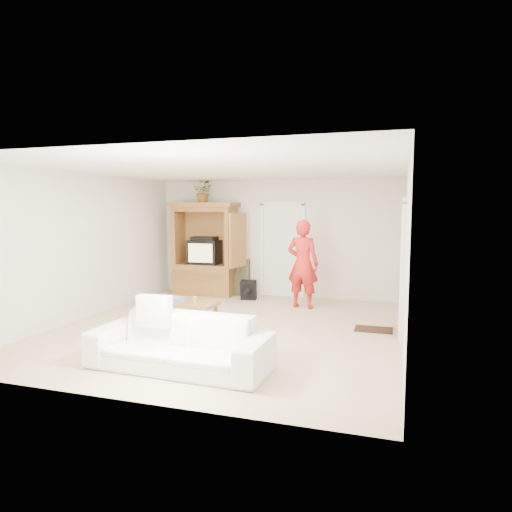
% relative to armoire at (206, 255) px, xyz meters
% --- Properties ---
extents(floor, '(6.00, 6.00, 0.00)m').
position_rel_armoire_xyz_m(floor, '(1.58, -2.66, -0.91)').
color(floor, tan).
rests_on(floor, ground).
extents(ceiling, '(6.00, 6.00, 0.00)m').
position_rel_armoire_xyz_m(ceiling, '(1.58, -2.66, 1.69)').
color(ceiling, white).
rests_on(ceiling, floor).
extents(wall_back, '(5.50, 0.00, 5.50)m').
position_rel_armoire_xyz_m(wall_back, '(1.58, 0.34, 0.39)').
color(wall_back, silver).
rests_on(wall_back, floor).
extents(wall_front, '(5.50, 0.00, 5.50)m').
position_rel_armoire_xyz_m(wall_front, '(1.58, -5.66, 0.39)').
color(wall_front, silver).
rests_on(wall_front, floor).
extents(wall_left, '(0.00, 6.00, 6.00)m').
position_rel_armoire_xyz_m(wall_left, '(-1.17, -2.66, 0.39)').
color(wall_left, silver).
rests_on(wall_left, floor).
extents(wall_right, '(0.00, 6.00, 6.00)m').
position_rel_armoire_xyz_m(wall_right, '(4.33, -2.66, 0.39)').
color(wall_right, silver).
rests_on(wall_right, floor).
extents(armoire, '(1.82, 1.14, 2.10)m').
position_rel_armoire_xyz_m(armoire, '(0.00, 0.00, 0.00)').
color(armoire, brown).
rests_on(armoire, floor).
extents(door_back, '(0.85, 0.05, 2.04)m').
position_rel_armoire_xyz_m(door_back, '(1.73, 0.31, 0.11)').
color(door_back, white).
rests_on(door_back, floor).
extents(doorway_right, '(0.05, 0.90, 2.04)m').
position_rel_armoire_xyz_m(doorway_right, '(4.30, -2.06, 0.11)').
color(doorway_right, black).
rests_on(doorway_right, floor).
extents(framed_picture, '(0.03, 0.60, 0.48)m').
position_rel_armoire_xyz_m(framed_picture, '(4.31, -0.76, 0.69)').
color(framed_picture, black).
rests_on(framed_picture, wall_right).
extents(doormat, '(0.60, 0.40, 0.02)m').
position_rel_armoire_xyz_m(doormat, '(3.88, -2.06, -0.90)').
color(doormat, '#382316').
rests_on(doormat, floor).
extents(plant, '(0.47, 0.42, 0.49)m').
position_rel_armoire_xyz_m(plant, '(-0.02, -0.03, 1.43)').
color(plant, '#4C7238').
rests_on(plant, armoire).
extents(man, '(0.70, 0.51, 1.76)m').
position_rel_armoire_xyz_m(man, '(2.42, -0.76, -0.03)').
color(man, red).
rests_on(man, floor).
extents(sofa, '(2.27, 0.95, 0.66)m').
position_rel_armoire_xyz_m(sofa, '(1.69, -4.63, -0.58)').
color(sofa, white).
rests_on(sofa, floor).
extents(coffee_table, '(1.04, 0.59, 0.38)m').
position_rel_armoire_xyz_m(coffee_table, '(0.81, -2.65, -0.58)').
color(coffee_table, olive).
rests_on(coffee_table, floor).
extents(towel, '(0.44, 0.37, 0.08)m').
position_rel_armoire_xyz_m(towel, '(0.55, -2.65, -0.49)').
color(towel, '#E94D53').
rests_on(towel, coffee_table).
extents(candle, '(0.08, 0.08, 0.10)m').
position_rel_armoire_xyz_m(candle, '(0.95, -2.61, -0.48)').
color(candle, tan).
rests_on(candle, coffee_table).
extents(backpack_black, '(0.36, 0.24, 0.41)m').
position_rel_armoire_xyz_m(backpack_black, '(1.15, -0.34, -0.70)').
color(backpack_black, black).
rests_on(backpack_black, floor).
extents(backpack_olive, '(0.47, 0.38, 0.80)m').
position_rel_armoire_xyz_m(backpack_olive, '(0.77, 0.19, -0.51)').
color(backpack_olive, '#47442B').
rests_on(backpack_olive, floor).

